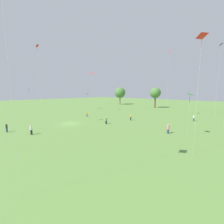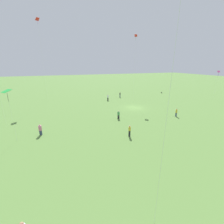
{
  "view_description": "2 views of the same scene",
  "coord_description": "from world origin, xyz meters",
  "px_view_note": "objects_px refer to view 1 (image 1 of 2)",
  "views": [
    {
      "loc": [
        31.76,
        -17.69,
        7.58
      ],
      "look_at": [
        7.31,
        7.03,
        2.78
      ],
      "focal_mm": 24.0,
      "sensor_mm": 36.0,
      "label": 1
    },
    {
      "loc": [
        17.42,
        31.43,
        10.38
      ],
      "look_at": [
        8.17,
        6.48,
        1.76
      ],
      "focal_mm": 24.0,
      "sensor_mm": 36.0,
      "label": 2
    }
  ],
  "objects_px": {
    "kite_4": "(92,74)",
    "person_4": "(194,118)",
    "person_3": "(31,130)",
    "kite_6": "(87,94)",
    "kite_7": "(29,91)",
    "person_6": "(87,114)",
    "kite_1": "(190,95)",
    "person_5": "(106,121)",
    "person_0": "(168,129)",
    "kite_2": "(202,41)",
    "person_1": "(7,128)",
    "kite_9": "(169,55)",
    "kite_5": "(38,53)",
    "person_2": "(131,117)",
    "kite_8": "(221,50)"
  },
  "relations": [
    {
      "from": "kite_4",
      "to": "person_4",
      "type": "bearing_deg",
      "value": 48.01
    },
    {
      "from": "person_3",
      "to": "kite_6",
      "type": "bearing_deg",
      "value": 160.1
    },
    {
      "from": "kite_6",
      "to": "kite_7",
      "type": "height_order",
      "value": "kite_7"
    },
    {
      "from": "person_6",
      "to": "kite_1",
      "type": "relative_size",
      "value": 0.23
    },
    {
      "from": "person_4",
      "to": "person_5",
      "type": "xyz_separation_m",
      "value": [
        -13.59,
        -17.98,
        -0.04
      ]
    },
    {
      "from": "person_0",
      "to": "kite_2",
      "type": "bearing_deg",
      "value": -31.73
    },
    {
      "from": "person_1",
      "to": "kite_7",
      "type": "distance_m",
      "value": 29.55
    },
    {
      "from": "person_6",
      "to": "person_4",
      "type": "bearing_deg",
      "value": 42.61
    },
    {
      "from": "kite_7",
      "to": "kite_9",
      "type": "distance_m",
      "value": 48.29
    },
    {
      "from": "kite_2",
      "to": "kite_5",
      "type": "distance_m",
      "value": 30.02
    },
    {
      "from": "person_0",
      "to": "kite_7",
      "type": "xyz_separation_m",
      "value": [
        -47.99,
        -8.38,
        6.88
      ]
    },
    {
      "from": "person_5",
      "to": "person_3",
      "type": "bearing_deg",
      "value": 0.98
    },
    {
      "from": "person_6",
      "to": "kite_7",
      "type": "relative_size",
      "value": 0.2
    },
    {
      "from": "person_2",
      "to": "kite_9",
      "type": "height_order",
      "value": "kite_9"
    },
    {
      "from": "kite_6",
      "to": "kite_9",
      "type": "distance_m",
      "value": 34.82
    },
    {
      "from": "person_6",
      "to": "kite_9",
      "type": "height_order",
      "value": "kite_9"
    },
    {
      "from": "kite_4",
      "to": "person_5",
      "type": "bearing_deg",
      "value": 7.95
    },
    {
      "from": "person_0",
      "to": "kite_7",
      "type": "relative_size",
      "value": 0.21
    },
    {
      "from": "person_4",
      "to": "person_1",
      "type": "bearing_deg",
      "value": -144.48
    },
    {
      "from": "person_2",
      "to": "kite_9",
      "type": "distance_m",
      "value": 21.18
    },
    {
      "from": "kite_7",
      "to": "kite_5",
      "type": "bearing_deg",
      "value": -113.15
    },
    {
      "from": "kite_2",
      "to": "kite_9",
      "type": "relative_size",
      "value": 0.72
    },
    {
      "from": "kite_7",
      "to": "kite_9",
      "type": "relative_size",
      "value": 0.44
    },
    {
      "from": "person_1",
      "to": "kite_8",
      "type": "distance_m",
      "value": 51.67
    },
    {
      "from": "kite_5",
      "to": "kite_6",
      "type": "xyz_separation_m",
      "value": [
        -17.86,
        25.57,
        -9.01
      ]
    },
    {
      "from": "person_6",
      "to": "kite_1",
      "type": "height_order",
      "value": "kite_1"
    },
    {
      "from": "person_3",
      "to": "kite_2",
      "type": "distance_m",
      "value": 28.28
    },
    {
      "from": "kite_2",
      "to": "kite_8",
      "type": "relative_size",
      "value": 0.71
    },
    {
      "from": "person_6",
      "to": "kite_1",
      "type": "bearing_deg",
      "value": 12.5
    },
    {
      "from": "kite_1",
      "to": "kite_9",
      "type": "bearing_deg",
      "value": 39.98
    },
    {
      "from": "person_0",
      "to": "person_5",
      "type": "height_order",
      "value": "person_0"
    },
    {
      "from": "person_0",
      "to": "person_6",
      "type": "bearing_deg",
      "value": -165.69
    },
    {
      "from": "person_3",
      "to": "person_1",
      "type": "bearing_deg",
      "value": -120.71
    },
    {
      "from": "person_4",
      "to": "kite_1",
      "type": "distance_m",
      "value": 16.23
    },
    {
      "from": "kite_1",
      "to": "kite_4",
      "type": "distance_m",
      "value": 39.23
    },
    {
      "from": "person_1",
      "to": "person_4",
      "type": "distance_m",
      "value": 41.97
    },
    {
      "from": "person_3",
      "to": "kite_8",
      "type": "bearing_deg",
      "value": 94.24
    },
    {
      "from": "kite_1",
      "to": "kite_7",
      "type": "relative_size",
      "value": 0.86
    },
    {
      "from": "person_0",
      "to": "person_2",
      "type": "distance_m",
      "value": 13.47
    },
    {
      "from": "kite_1",
      "to": "kite_2",
      "type": "bearing_deg",
      "value": -152.06
    },
    {
      "from": "person_0",
      "to": "kite_7",
      "type": "height_order",
      "value": "kite_7"
    },
    {
      "from": "person_0",
      "to": "kite_4",
      "type": "distance_m",
      "value": 38.2
    },
    {
      "from": "kite_4",
      "to": "kite_6",
      "type": "distance_m",
      "value": 9.96
    },
    {
      "from": "person_2",
      "to": "kite_4",
      "type": "height_order",
      "value": "kite_4"
    },
    {
      "from": "kite_2",
      "to": "kite_7",
      "type": "height_order",
      "value": "kite_2"
    },
    {
      "from": "kite_9",
      "to": "person_5",
      "type": "bearing_deg",
      "value": -39.83
    },
    {
      "from": "kite_1",
      "to": "kite_7",
      "type": "bearing_deg",
      "value": 105.56
    },
    {
      "from": "person_5",
      "to": "kite_8",
      "type": "relative_size",
      "value": 0.08
    },
    {
      "from": "kite_7",
      "to": "person_2",
      "type": "bearing_deg",
      "value": -80.62
    },
    {
      "from": "person_0",
      "to": "kite_9",
      "type": "relative_size",
      "value": 0.09
    }
  ]
}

